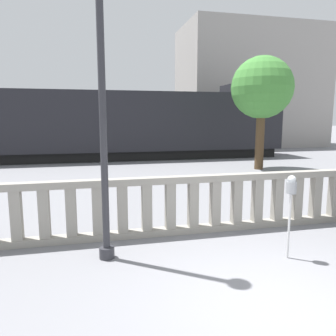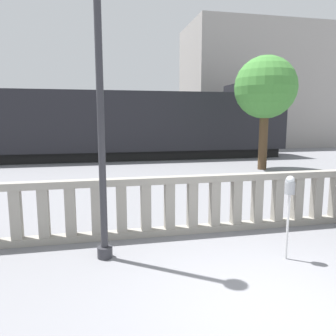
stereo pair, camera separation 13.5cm
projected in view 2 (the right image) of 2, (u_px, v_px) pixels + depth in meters
name	position (u px, v px, depth m)	size (l,w,h in m)	color
ground_plane	(277.00, 311.00, 4.19)	(160.00, 160.00, 0.00)	slate
balustrade	(203.00, 204.00, 7.01)	(12.29, 0.24, 1.24)	gray
lamppost	(99.00, 61.00, 5.28)	(0.35, 0.35, 5.68)	#2D2D33
parking_meter	(290.00, 192.00, 5.56)	(0.17, 0.17, 1.48)	silver
train_near	(52.00, 125.00, 18.39)	(27.82, 3.01, 4.49)	black
train_far	(82.00, 123.00, 33.89)	(25.96, 2.60, 4.14)	black
building_block	(255.00, 88.00, 28.08)	(11.70, 6.49, 9.89)	gray
tree_left	(265.00, 88.00, 15.04)	(2.86, 2.86, 5.25)	#4C3823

